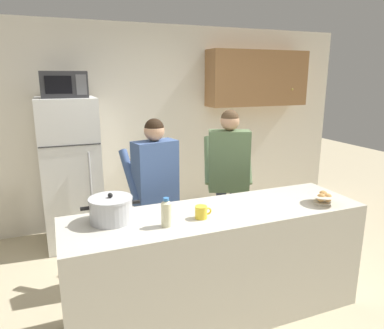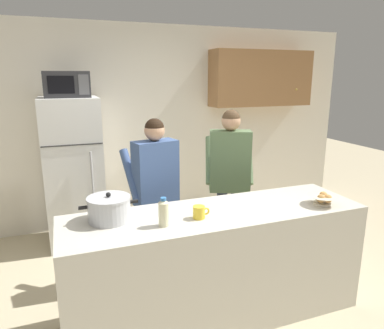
{
  "view_description": "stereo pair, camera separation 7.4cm",
  "coord_description": "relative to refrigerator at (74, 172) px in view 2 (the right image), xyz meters",
  "views": [
    {
      "loc": [
        -1.16,
        -2.34,
        1.95
      ],
      "look_at": [
        0.0,
        0.55,
        1.17
      ],
      "focal_mm": 33.1,
      "sensor_mm": 36.0,
      "label": 1
    },
    {
      "loc": [
        -1.09,
        -2.37,
        1.95
      ],
      "look_at": [
        0.0,
        0.55,
        1.17
      ],
      "focal_mm": 33.1,
      "sensor_mm": 36.0,
      "label": 2
    }
  ],
  "objects": [
    {
      "name": "cooking_pot",
      "position": [
        0.18,
        -1.74,
        0.15
      ],
      "size": [
        0.43,
        0.31,
        0.22
      ],
      "color": "silver",
      "rests_on": "kitchen_island"
    },
    {
      "name": "bread_bowl",
      "position": [
        1.87,
        -2.02,
        0.11
      ],
      "size": [
        0.25,
        0.25,
        0.1
      ],
      "color": "beige",
      "rests_on": "kitchen_island"
    },
    {
      "name": "person_by_sink",
      "position": [
        1.5,
        -1.04,
        0.15
      ],
      "size": [
        0.59,
        0.54,
        1.63
      ],
      "color": "#33384C",
      "rests_on": "ground"
    },
    {
      "name": "refrigerator",
      "position": [
        0.0,
        0.0,
        0.0
      ],
      "size": [
        0.64,
        0.68,
        1.72
      ],
      "color": "white",
      "rests_on": "ground"
    },
    {
      "name": "ground_plane",
      "position": [
        0.99,
        -1.85,
        -0.86
      ],
      "size": [
        14.0,
        14.0,
        0.0
      ],
      "primitive_type": "plane",
      "color": "#C6B793"
    },
    {
      "name": "coffee_mug",
      "position": [
        0.81,
        -1.93,
        0.11
      ],
      "size": [
        0.13,
        0.09,
        0.1
      ],
      "color": "yellow",
      "rests_on": "kitchen_island"
    },
    {
      "name": "person_near_pot",
      "position": [
        0.69,
        -1.12,
        0.12
      ],
      "size": [
        0.55,
        0.49,
        1.58
      ],
      "color": "#726656",
      "rests_on": "ground"
    },
    {
      "name": "bottle_near_edge",
      "position": [
        0.53,
        -1.97,
        0.16
      ],
      "size": [
        0.07,
        0.07,
        0.21
      ],
      "color": "beige",
      "rests_on": "kitchen_island"
    },
    {
      "name": "microwave",
      "position": [
        0.0,
        -0.02,
        1.0
      ],
      "size": [
        0.48,
        0.37,
        0.28
      ],
      "color": "#2D2D30",
      "rests_on": "refrigerator"
    },
    {
      "name": "back_wall_unit",
      "position": [
        1.26,
        0.41,
        0.54
      ],
      "size": [
        6.0,
        0.48,
        2.6
      ],
      "color": "silver",
      "rests_on": "ground"
    },
    {
      "name": "kitchen_island",
      "position": [
        0.99,
        -1.85,
        -0.4
      ],
      "size": [
        2.39,
        0.68,
        0.92
      ],
      "primitive_type": "cube",
      "color": "beige",
      "rests_on": "ground"
    }
  ]
}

